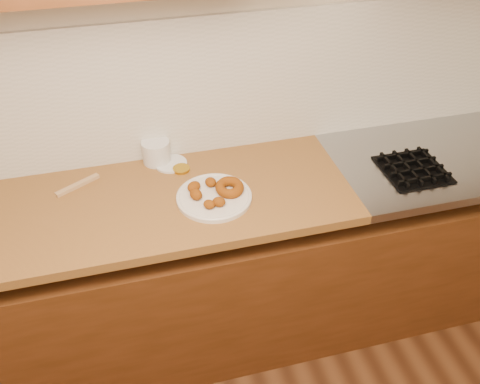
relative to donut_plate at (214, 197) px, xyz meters
name	(u,v)px	position (x,y,z in m)	size (l,w,h in m)	color
wall_back	(205,52)	(0.06, 0.37, 0.44)	(4.00, 0.02, 2.70)	tan
base_cabinet	(227,275)	(0.06, 0.06, -0.52)	(3.60, 0.60, 0.77)	#572B12
butcher_block	(59,218)	(-0.59, 0.06, -0.03)	(2.30, 0.62, 0.04)	brown
stovetop	(472,152)	(1.21, 0.06, -0.03)	(1.30, 0.62, 0.04)	#9EA0A5
backsplash	(207,88)	(0.06, 0.36, 0.29)	(3.60, 0.02, 0.60)	beige
burner_grates	(480,157)	(1.18, -0.02, 0.00)	(0.91, 0.26, 0.03)	black
donut_plate	(214,197)	(0.00, 0.00, 0.00)	(0.30, 0.30, 0.02)	silver
ring_donut	(229,187)	(0.07, 0.01, 0.03)	(0.11, 0.11, 0.04)	#7C3C05
fried_dough_chunks	(204,193)	(-0.04, 0.00, 0.03)	(0.14, 0.19, 0.04)	#7C3C05
plastic_tub	(156,152)	(-0.18, 0.32, 0.04)	(0.12, 0.12, 0.10)	silver
tub_lid	(171,164)	(-0.13, 0.28, 0.00)	(0.14, 0.14, 0.01)	silver
brass_jar_lid	(181,169)	(-0.09, 0.22, 0.00)	(0.07, 0.07, 0.01)	#B68B1E
wooden_utensil	(78,185)	(-0.52, 0.22, 0.00)	(0.19, 0.02, 0.01)	tan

